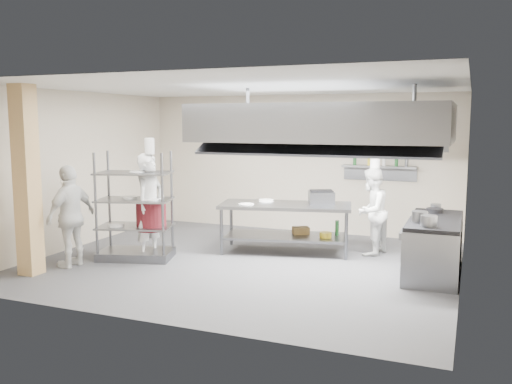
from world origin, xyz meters
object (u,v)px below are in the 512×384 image
at_px(chef_head, 150,206).
at_px(griddle, 321,198).
at_px(pass_rack, 135,206).
at_px(chef_plating, 71,216).
at_px(island, 285,228).
at_px(stockpot, 420,217).
at_px(cooking_range, 434,248).
at_px(chef_line, 371,211).

distance_m(chef_head, griddle, 3.12).
xyz_separation_m(pass_rack, chef_plating, (-0.70, -0.83, -0.10)).
bearing_deg(island, chef_plating, -154.95).
bearing_deg(chef_plating, pass_rack, 145.10).
bearing_deg(pass_rack, chef_head, 10.07).
relative_size(griddle, stockpot, 1.90).
bearing_deg(cooking_range, pass_rack, -169.22).
relative_size(chef_head, chef_line, 1.17).
bearing_deg(stockpot, cooking_range, 62.92).
xyz_separation_m(cooking_range, chef_line, (-1.17, 0.91, 0.38)).
relative_size(cooking_range, chef_plating, 1.17).
height_order(chef_head, griddle, chef_head).
height_order(pass_rack, griddle, pass_rack).
relative_size(chef_head, griddle, 4.08).
distance_m(pass_rack, chef_line, 4.25).
bearing_deg(island, chef_line, 3.09).
relative_size(pass_rack, chef_head, 1.02).
xyz_separation_m(island, cooking_range, (2.68, -0.50, -0.04)).
relative_size(pass_rack, chef_line, 1.19).
bearing_deg(chef_line, chef_head, -48.13).
relative_size(pass_rack, griddle, 4.15).
relative_size(cooking_range, griddle, 4.36).
bearing_deg(chef_plating, chef_head, 140.49).
bearing_deg(griddle, chef_line, -15.07).
distance_m(cooking_range, stockpot, 0.72).
bearing_deg(stockpot, chef_head, -174.66).
bearing_deg(chef_plating, griddle, 130.42).
height_order(island, stockpot, stockpot).
xyz_separation_m(griddle, stockpot, (1.87, -1.19, -0.04)).
distance_m(chef_plating, stockpot, 5.65).
height_order(pass_rack, chef_head, pass_rack).
bearing_deg(chef_plating, cooking_range, 112.37).
bearing_deg(stockpot, pass_rack, -173.50).
distance_m(island, chef_head, 2.50).
relative_size(island, chef_line, 1.51).
bearing_deg(cooking_range, griddle, 159.19).
bearing_deg(island, griddle, 13.30).
bearing_deg(cooking_range, island, 169.42).
xyz_separation_m(pass_rack, griddle, (2.91, 1.74, 0.07)).
bearing_deg(island, chef_head, -159.45).
xyz_separation_m(cooking_range, chef_head, (-4.74, -0.83, 0.52)).
distance_m(island, stockpot, 2.68).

